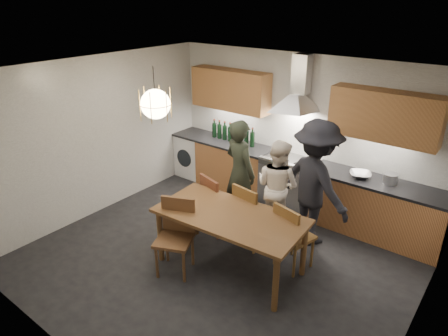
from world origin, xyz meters
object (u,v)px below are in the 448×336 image
Objects in this scene: person_left at (240,172)px; wine_bottles at (233,133)px; chair_back_left at (215,201)px; stock_pot at (390,179)px; person_mid at (277,186)px; chair_front at (176,230)px; mixing_bowl at (360,175)px; person_right at (315,183)px; dining_table at (230,221)px.

person_left is 1.34m from wine_bottles.
person_left reaches higher than chair_back_left.
stock_pot is (2.02, 0.95, 0.11)m from person_left.
chair_front is at bearing 77.60° from person_mid.
person_mid is at bearing -142.04° from mixing_bowl.
person_right is at bearing -21.14° from wine_bottles.
person_mid is at bearing -119.27° from chair_back_left.
dining_table is at bearing 87.93° from person_right.
mixing_bowl is 0.33× the size of wine_bottles.
stock_pot reaches higher than chair_back_left.
mixing_bowl is (0.97, 2.00, 0.21)m from dining_table.
chair_back_left is 3.04× the size of mixing_bowl.
chair_back_left is 0.63m from person_left.
person_right is at bearing -136.82° from stock_pot.
person_right is (0.57, 1.29, 0.22)m from dining_table.
person_left is 1.78× the size of wine_bottles.
chair_front is 2.90m from mixing_bowl.
chair_front is at bearing -122.15° from mixing_bowl.
dining_table is 9.68× the size of stock_pot.
person_left is at bearing -48.43° from wine_bottles.
person_mid reaches higher than wine_bottles.
person_right is 9.11× the size of stock_pot.
person_right is 2.23m from wine_bottles.
stock_pot is at bearing -138.69° from person_left.
chair_back_left is 0.98m from person_mid.
wine_bottles is (-2.08, 0.80, 0.13)m from person_right.
chair_back_left is at bearing 99.26° from person_left.
person_mid reaches higher than chair_front.
stock_pot is at bearing 27.85° from chair_front.
chair_back_left is 1.00m from chair_front.
dining_table is 2.23m from mixing_bowl.
person_right is 1.12m from stock_pot.
chair_front is at bearing -145.89° from dining_table.
person_right reaches higher than person_mid.
person_mid is at bearing -152.39° from person_left.
person_right is (1.13, 1.72, 0.37)m from chair_front.
stock_pot is 2.90m from wine_bottles.
stock_pot is (0.42, 0.06, 0.03)m from mixing_bowl.
stock_pot is at bearing 52.20° from dining_table.
wine_bottles reaches higher than chair_back_left.
dining_table is at bearing -124.02° from stock_pot.
chair_front is 4.89× the size of stock_pot.
dining_table is at bearing -54.14° from wine_bottles.
chair_front reaches higher than mixing_bowl.
chair_back_left is at bearing 73.78° from chair_front.
person_right is at bearing -119.36° from mixing_bowl.
wine_bottles is at bearing -46.12° from chair_back_left.
chair_front is at bearing 108.76° from person_left.
dining_table is 0.73m from chair_front.
chair_front is (-0.56, -0.44, -0.15)m from dining_table.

